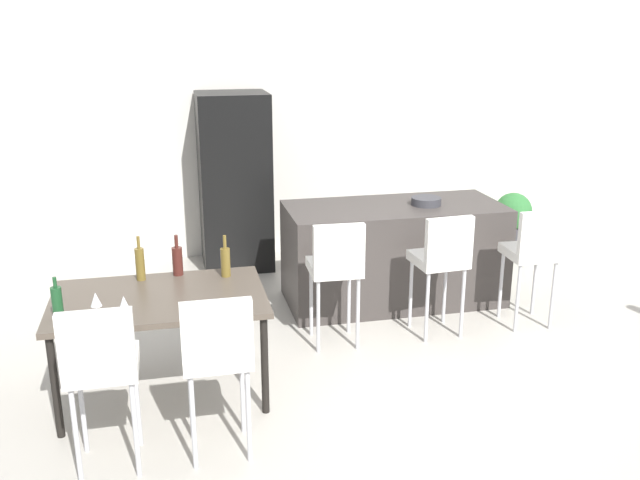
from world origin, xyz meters
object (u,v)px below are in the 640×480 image
(bar_chair_right, at_px, (534,249))
(wine_bottle_corner, at_px, (225,261))
(wine_bottle_near, at_px, (177,260))
(dining_chair_far, at_px, (217,350))
(wine_glass_left, at_px, (124,304))
(wine_bottle_inner, at_px, (140,263))
(bar_chair_left, at_px, (336,264))
(kitchen_island, at_px, (393,254))
(refrigerator, at_px, (235,182))
(potted_plant, at_px, (513,215))
(dining_table, at_px, (159,305))
(bar_chair_middle, at_px, (442,256))
(wine_glass_middle, at_px, (96,300))
(fruit_bowl, at_px, (426,201))
(dining_chair_near, at_px, (101,362))
(wine_bottle_far, at_px, (57,303))

(bar_chair_right, distance_m, wine_bottle_corner, 2.60)
(wine_bottle_near, bearing_deg, dining_chair_far, -81.65)
(wine_bottle_near, distance_m, wine_bottle_corner, 0.36)
(dining_chair_far, distance_m, wine_glass_left, 0.70)
(dining_chair_far, height_order, wine_bottle_inner, wine_bottle_inner)
(bar_chair_left, bearing_deg, kitchen_island, 47.35)
(refrigerator, xyz_separation_m, potted_plant, (3.23, -0.01, -0.55))
(wine_bottle_near, relative_size, refrigerator, 0.17)
(dining_table, distance_m, wine_bottle_near, 0.46)
(refrigerator, bearing_deg, bar_chair_middle, -55.98)
(dining_chair_far, height_order, wine_glass_middle, dining_chair_far)
(dining_table, relative_size, fruit_bowl, 5.26)
(wine_bottle_inner, distance_m, wine_bottle_corner, 0.61)
(dining_chair_far, height_order, refrigerator, refrigerator)
(bar_chair_left, distance_m, wine_glass_left, 1.80)
(wine_bottle_inner, relative_size, potted_plant, 0.52)
(wine_bottle_inner, height_order, wine_glass_middle, wine_bottle_inner)
(bar_chair_middle, distance_m, wine_glass_left, 2.61)
(bar_chair_left, bearing_deg, wine_glass_left, -150.51)
(bar_chair_left, xyz_separation_m, wine_bottle_corner, (-0.88, -0.20, 0.16))
(dining_chair_near, xyz_separation_m, wine_glass_middle, (-0.05, 0.53, 0.17))
(bar_chair_middle, height_order, wine_bottle_far, bar_chair_middle)
(potted_plant, bearing_deg, wine_glass_left, -144.49)
(bar_chair_right, xyz_separation_m, dining_chair_near, (-3.39, -1.31, 0.00))
(dining_table, distance_m, dining_chair_near, 0.89)
(kitchen_island, height_order, wine_bottle_inner, wine_bottle_inner)
(wine_glass_left, bearing_deg, wine_glass_middle, 150.34)
(dining_chair_near, xyz_separation_m, potted_plant, (4.35, 3.45, -0.33))
(kitchen_island, bearing_deg, bar_chair_left, -132.65)
(wine_bottle_corner, distance_m, refrigerator, 2.36)
(dining_chair_far, relative_size, wine_bottle_corner, 3.38)
(wine_bottle_corner, height_order, wine_glass_left, wine_bottle_corner)
(wine_bottle_near, bearing_deg, refrigerator, 73.62)
(fruit_bowl, distance_m, potted_plant, 2.19)
(bar_chair_middle, bearing_deg, kitchen_island, 99.01)
(kitchen_island, height_order, dining_chair_near, dining_chair_near)
(bar_chair_left, xyz_separation_m, dining_chair_near, (-1.68, -1.31, 0.00))
(bar_chair_right, relative_size, wine_bottle_corner, 3.38)
(dining_table, height_order, wine_glass_middle, wine_glass_middle)
(bar_chair_left, height_order, bar_chair_right, same)
(wine_bottle_near, bearing_deg, kitchen_island, 24.82)
(kitchen_island, xyz_separation_m, bar_chair_right, (0.95, -0.82, 0.24))
(wine_glass_middle, bearing_deg, wine_glass_left, -29.66)
(bar_chair_left, height_order, dining_table, bar_chair_left)
(bar_chair_left, distance_m, bar_chair_right, 1.71)
(dining_chair_far, relative_size, wine_bottle_inner, 3.21)
(bar_chair_middle, relative_size, wine_bottle_far, 3.69)
(dining_table, bearing_deg, fruit_bowl, 27.89)
(wine_glass_left, bearing_deg, wine_bottle_far, 162.77)
(bar_chair_right, xyz_separation_m, wine_bottle_far, (-3.67, -0.76, 0.16))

